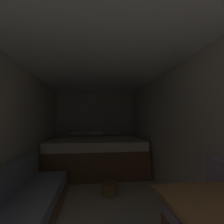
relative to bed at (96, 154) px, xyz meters
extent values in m
plane|color=beige|center=(0.00, -1.75, -0.40)|extent=(7.27, 7.27, 0.00)
cube|color=beige|center=(0.00, 0.91, 0.64)|extent=(2.44, 0.05, 2.08)
cube|color=beige|center=(-1.20, -1.75, 0.64)|extent=(0.05, 5.27, 2.08)
cube|color=beige|center=(1.20, -1.75, 0.64)|extent=(0.05, 5.27, 2.08)
cube|color=white|center=(0.00, -1.75, 1.71)|extent=(2.44, 5.27, 0.05)
cube|color=brown|center=(0.00, -0.01, -0.10)|extent=(2.22, 1.70, 0.60)
cube|color=beige|center=(0.00, -0.01, 0.29)|extent=(2.18, 1.66, 0.19)
ellipsoid|color=white|center=(-0.50, 0.64, 0.46)|extent=(0.50, 0.30, 0.14)
ellipsoid|color=white|center=(0.50, 0.64, 0.46)|extent=(0.50, 0.30, 0.14)
ellipsoid|color=white|center=(0.00, 0.64, 0.46)|extent=(0.50, 0.30, 0.14)
cylinder|color=olive|center=(0.20, -1.35, -0.31)|extent=(0.27, 0.27, 0.19)
camera|label=1|loc=(-0.09, -4.12, 0.85)|focal=25.90mm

